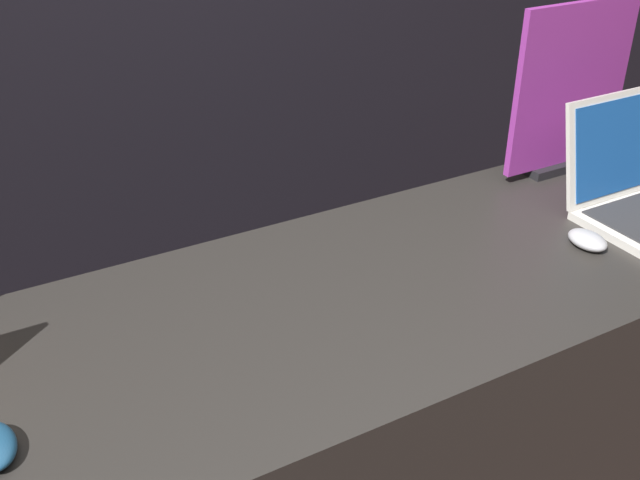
% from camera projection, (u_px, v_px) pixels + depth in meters
% --- Properties ---
extents(display_counter, '(2.26, 0.70, 0.94)m').
position_uv_depth(display_counter, '(319.00, 471.00, 1.75)').
color(display_counter, '#282623').
rests_on(display_counter, ground_plane).
extents(mouse_back, '(0.07, 0.10, 0.04)m').
position_uv_depth(mouse_back, '(587.00, 240.00, 1.71)').
color(mouse_back, '#B2B2B7').
rests_on(mouse_back, display_counter).
extents(promo_stand_back, '(0.38, 0.07, 0.46)m').
position_uv_depth(promo_stand_back, '(570.00, 94.00, 1.98)').
color(promo_stand_back, black).
rests_on(promo_stand_back, display_counter).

